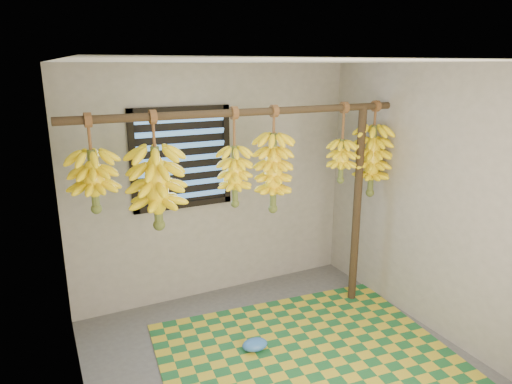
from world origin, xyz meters
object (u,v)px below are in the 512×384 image
support_post (357,208)px  banana_bunch_d (273,173)px  plastic_bag (255,345)px  banana_bunch_c (235,176)px  banana_bunch_e (372,161)px  banana_bunch_a (94,181)px  woven_mat (308,356)px  banana_bunch_f (341,161)px  banana_bunch_b (157,188)px

support_post → banana_bunch_d: size_ratio=2.12×
plastic_bag → banana_bunch_c: banana_bunch_c is taller
support_post → banana_bunch_e: (0.15, 0.00, 0.47)m
banana_bunch_a → banana_bunch_e: same height
woven_mat → banana_bunch_c: banana_bunch_c is taller
woven_mat → plastic_bag: (-0.36, 0.28, 0.05)m
plastic_bag → banana_bunch_a: bearing=161.8°
woven_mat → banana_bunch_f: (0.74, 0.66, 1.50)m
plastic_bag → banana_bunch_e: size_ratio=0.25×
banana_bunch_b → banana_bunch_f: size_ratio=1.23×
woven_mat → banana_bunch_d: 1.60m
plastic_bag → banana_bunch_c: bearing=91.0°
banana_bunch_b → banana_bunch_d: same height
woven_mat → banana_bunch_d: size_ratio=2.54×
woven_mat → banana_bunch_a: size_ratio=3.27×
plastic_bag → banana_bunch_c: (-0.01, 0.38, 1.41)m
banana_bunch_f → banana_bunch_b: bearing=-180.0°
support_post → banana_bunch_c: bearing=-180.0°
woven_mat → plastic_bag: size_ratio=10.50×
plastic_bag → banana_bunch_f: banana_bunch_f is taller
banana_bunch_a → banana_bunch_c: size_ratio=0.87×
banana_bunch_c → banana_bunch_d: same height
woven_mat → banana_bunch_e: (1.11, 0.66, 1.46)m
plastic_bag → banana_bunch_b: 1.59m
banana_bunch_d → banana_bunch_e: (1.11, -0.00, 0.01)m
woven_mat → banana_bunch_d: (0.01, 0.66, 1.45)m
woven_mat → support_post: bearing=34.2°
banana_bunch_b → banana_bunch_f: same height
plastic_bag → banana_bunch_d: (0.37, 0.38, 1.40)m
plastic_bag → banana_bunch_b: bearing=150.9°
banana_bunch_b → banana_bunch_e: bearing=0.0°
banana_bunch_a → banana_bunch_c: (1.13, -0.00, -0.08)m
woven_mat → banana_bunch_b: size_ratio=2.57×
banana_bunch_b → banana_bunch_d: bearing=0.0°
support_post → banana_bunch_d: 1.06m
woven_mat → banana_bunch_a: banana_bunch_a is taller
support_post → banana_bunch_b: 2.05m
banana_bunch_c → banana_bunch_e: same height
banana_bunch_c → banana_bunch_d: (0.37, 0.00, -0.01)m
woven_mat → banana_bunch_a: 2.25m
woven_mat → banana_bunch_f: bearing=41.5°
woven_mat → banana_bunch_e: bearing=30.5°
banana_bunch_a → banana_bunch_f: 2.24m
woven_mat → banana_bunch_e: 1.95m
support_post → banana_bunch_a: 2.52m
woven_mat → banana_bunch_a: (-1.50, 0.66, 1.55)m
woven_mat → banana_bunch_c: (-0.36, 0.66, 1.46)m
woven_mat → banana_bunch_b: banana_bunch_b is taller
banana_bunch_e → banana_bunch_f: size_ratio=1.23×
banana_bunch_a → banana_bunch_d: (1.51, 0.00, -0.09)m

